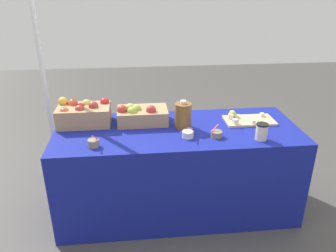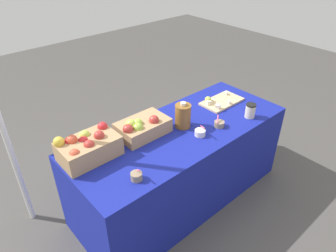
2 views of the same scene
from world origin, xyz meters
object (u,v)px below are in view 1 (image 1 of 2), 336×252
Objects in this scene: sample_bowl_mid at (93,143)px; sample_bowl_near at (188,134)px; cutting_board_front at (246,120)px; sample_bowl_far at (217,134)px; apple_crate_left at (83,113)px; cider_jug at (183,115)px; tent_pole at (43,77)px; apple_crate_middle at (141,115)px; coffee_cup at (262,132)px.

sample_bowl_near is at bearing 6.48° from sample_bowl_mid.
cutting_board_front is 4.44× the size of sample_bowl_far.
cider_jug reaches higher than apple_crate_left.
sample_bowl_near is at bearing -22.88° from apple_crate_left.
sample_bowl_near is 0.47× the size of cider_jug.
sample_bowl_near is 1.14× the size of sample_bowl_far.
apple_crate_left is 4.58× the size of sample_bowl_far.
cider_jug is 1.34m from tent_pole.
sample_bowl_far is (0.54, -0.32, -0.05)m from apple_crate_middle.
apple_crate_middle is at bearing 48.49° from sample_bowl_mid.
cutting_board_front is 1.82m from tent_pole.
cutting_board_front is at bearing -4.25° from apple_crate_middle.
tent_pole reaches higher than apple_crate_left.
apple_crate_middle is at bearing 159.07° from cider_jug.
sample_bowl_mid is (0.11, -0.41, -0.06)m from apple_crate_left.
apple_crate_left is 0.79m from cider_jug.
tent_pole is at bearing 119.64° from sample_bowl_mid.
sample_bowl_near is at bearing -86.63° from cider_jug.
coffee_cup reaches higher than sample_bowl_mid.
sample_bowl_near is 1.00× the size of sample_bowl_mid.
tent_pole reaches higher than cutting_board_front.
sample_bowl_far is 0.31m from cider_jug.
sample_bowl_mid is at bearing -60.36° from tent_pole.
tent_pole is (-0.39, 0.48, 0.18)m from apple_crate_left.
cider_jug is (0.67, 0.26, 0.07)m from sample_bowl_mid.
apple_crate_left is 0.46m from apple_crate_middle.
sample_bowl_far is at bearing 166.50° from coffee_cup.
sample_bowl_near is at bearing 176.11° from sample_bowl_far.
coffee_cup is 0.06× the size of tent_pole.
cutting_board_front is 0.41m from sample_bowl_far.
apple_crate_left is 0.20× the size of tent_pole.
coffee_cup is at bearing -27.92° from tent_pole.
cider_jug reaches higher than coffee_cup.
sample_bowl_near and sample_bowl_mid have the same top height.
sample_bowl_mid is at bearing -175.97° from sample_bowl_far.
apple_crate_middle reaches higher than sample_bowl_far.
cider_jug is (-0.54, -0.06, 0.08)m from cutting_board_front.
sample_bowl_near is (0.33, -0.31, -0.04)m from apple_crate_middle.
sample_bowl_near is 0.82× the size of coffee_cup.
tent_pole is (-0.51, 0.89, 0.24)m from sample_bowl_mid.
cider_jug is at bearing -20.93° from apple_crate_middle.
coffee_cup is at bearing -90.29° from cutting_board_front.
sample_bowl_mid is at bearing -158.37° from cider_jug.
tent_pole is at bearing 149.26° from sample_bowl_far.
sample_bowl_near is at bearing 170.32° from coffee_cup.
apple_crate_middle is 1.00× the size of cutting_board_front.
coffee_cup is at bearing -17.84° from apple_crate_left.
tent_pole reaches higher than sample_bowl_far.
apple_crate_left is at bearing 169.35° from cider_jug.
apple_crate_left is 3.30× the size of coffee_cup.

